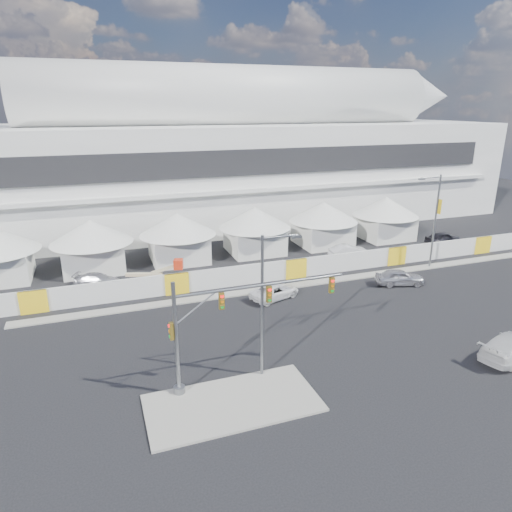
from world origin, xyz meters
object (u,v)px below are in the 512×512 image
object	(u,v)px
sedan_silver	(400,277)
traffic_mast	(216,326)
lot_car_b	(443,238)
boom_lift	(140,283)
lot_car_c	(98,280)
pickup_near	(512,346)
streetlight_median	(266,297)
streetlight_curb	(434,215)
lot_car_a	(349,251)
pickup_curb	(275,291)

from	to	relation	value
sedan_silver	traffic_mast	distance (m)	23.71
lot_car_b	traffic_mast	world-z (taller)	traffic_mast
traffic_mast	boom_lift	bearing A→B (deg)	99.35
lot_car_c	boom_lift	xyz separation A→B (m)	(3.70, -2.73, 0.22)
pickup_near	streetlight_median	xyz separation A→B (m)	(-16.76, 3.70, 4.62)
sedan_silver	traffic_mast	bearing A→B (deg)	132.62
lot_car_c	streetlight_median	distance (m)	22.44
boom_lift	traffic_mast	bearing A→B (deg)	-62.77
lot_car_c	boom_lift	size ratio (longest dim) A/B	0.68
pickup_near	traffic_mast	xyz separation A→B (m)	(-19.97, 3.49, 3.35)
streetlight_curb	lot_car_c	bearing A→B (deg)	169.30
sedan_silver	streetlight_curb	bearing A→B (deg)	-45.91
lot_car_a	boom_lift	bearing A→B (deg)	99.79
pickup_near	boom_lift	bearing A→B (deg)	31.58
lot_car_c	lot_car_b	bearing A→B (deg)	-65.28
sedan_silver	streetlight_median	size ratio (longest dim) A/B	0.49
pickup_curb	lot_car_c	size ratio (longest dim) A/B	1.07
lot_car_c	streetlight_curb	xyz separation A→B (m)	(33.54, -6.34, 5.11)
sedan_silver	pickup_near	size ratio (longest dim) A/B	0.79
sedan_silver	traffic_mast	world-z (taller)	traffic_mast
sedan_silver	streetlight_median	xyz separation A→B (m)	(-17.83, -10.16, 4.69)
pickup_curb	boom_lift	xyz separation A→B (m)	(-11.23, 5.65, 0.20)
traffic_mast	streetlight_median	xyz separation A→B (m)	(3.21, 0.21, 1.27)
streetlight_median	pickup_curb	bearing A→B (deg)	65.20
pickup_curb	lot_car_c	xyz separation A→B (m)	(-14.92, 8.39, -0.02)
sedan_silver	lot_car_a	bearing A→B (deg)	18.50
sedan_silver	pickup_curb	distance (m)	12.68
pickup_curb	lot_car_c	world-z (taller)	pickup_curb
pickup_near	streetlight_median	bearing A→B (deg)	61.25
lot_car_a	boom_lift	xyz separation A→B (m)	(-23.53, -2.17, 0.11)
sedan_silver	lot_car_b	distance (m)	16.64
sedan_silver	pickup_curb	bearing A→B (deg)	101.46
streetlight_median	traffic_mast	bearing A→B (deg)	-176.19
lot_car_a	boom_lift	size ratio (longest dim) A/B	0.70
pickup_curb	sedan_silver	bearing A→B (deg)	-113.48
sedan_silver	streetlight_curb	distance (m)	8.39
pickup_curb	lot_car_b	xyz separation A→B (m)	(26.18, 8.57, 0.13)
pickup_near	boom_lift	size ratio (longest dim) A/B	0.90
traffic_mast	pickup_near	bearing A→B (deg)	-9.90
sedan_silver	pickup_curb	size ratio (longest dim) A/B	0.97
pickup_near	lot_car_b	distance (m)	27.69
lot_car_c	traffic_mast	world-z (taller)	traffic_mast
pickup_near	lot_car_a	bearing A→B (deg)	-18.17
streetlight_curb	pickup_near	bearing A→B (deg)	-112.53
pickup_curb	streetlight_median	bearing A→B (deg)	136.64
streetlight_median	lot_car_c	bearing A→B (deg)	116.35
streetlight_median	streetlight_curb	size ratio (longest dim) A/B	0.93
streetlight_median	sedan_silver	bearing A→B (deg)	29.68
sedan_silver	traffic_mast	size ratio (longest dim) A/B	0.41
pickup_curb	traffic_mast	xyz separation A→B (m)	(-8.41, -11.46, 3.54)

